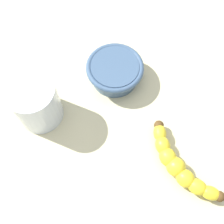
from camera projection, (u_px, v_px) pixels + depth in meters
wooden_tabletop at (117, 154)px, 59.34cm from camera, size 120.00×120.00×3.00cm
banana at (179, 166)px, 54.99cm from camera, size 16.17×12.83×3.66cm
smoothie_glass at (36, 103)px, 56.86cm from camera, size 9.53×9.53×10.54cm
ceramic_bowl at (115, 71)px, 62.50cm from camera, size 12.54×12.54×4.77cm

